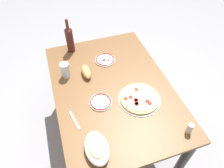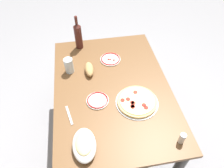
{
  "view_description": "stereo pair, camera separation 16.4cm",
  "coord_description": "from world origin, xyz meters",
  "views": [
    {
      "loc": [
        1.05,
        -0.35,
        1.96
      ],
      "look_at": [
        0.0,
        0.0,
        0.74
      ],
      "focal_mm": 33.03,
      "sensor_mm": 36.0,
      "label": 1
    },
    {
      "loc": [
        1.09,
        -0.19,
        1.96
      ],
      "look_at": [
        0.0,
        0.0,
        0.74
      ],
      "focal_mm": 33.03,
      "sensor_mm": 36.0,
      "label": 2
    }
  ],
  "objects": [
    {
      "name": "pepperoni_pizza",
      "position": [
        0.19,
        0.16,
        0.72
      ],
      "size": [
        0.32,
        0.32,
        0.03
      ],
      "color": "#B7B7BC",
      "rests_on": "dining_table"
    },
    {
      "name": "bread_loaf",
      "position": [
        -0.2,
        -0.16,
        0.74
      ],
      "size": [
        0.17,
        0.07,
        0.07
      ],
      "primitive_type": "ellipsoid",
      "color": "tan",
      "rests_on": "dining_table"
    },
    {
      "name": "wine_bottle",
      "position": [
        -0.56,
        -0.22,
        0.84
      ],
      "size": [
        0.07,
        0.07,
        0.33
      ],
      "color": "#471E19",
      "rests_on": "dining_table"
    },
    {
      "name": "spice_shaker",
      "position": [
        0.55,
        0.36,
        0.75
      ],
      "size": [
        0.04,
        0.04,
        0.09
      ],
      "color": "silver",
      "rests_on": "dining_table"
    },
    {
      "name": "dining_table",
      "position": [
        0.0,
        0.0,
        0.6
      ],
      "size": [
        1.33,
        0.93,
        0.71
      ],
      "color": "brown",
      "rests_on": "ground"
    },
    {
      "name": "water_glass",
      "position": [
        -0.24,
        -0.33,
        0.78
      ],
      "size": [
        0.07,
        0.07,
        0.13
      ],
      "primitive_type": "cylinder",
      "color": "silver",
      "rests_on": "dining_table"
    },
    {
      "name": "baked_pasta_dish",
      "position": [
        0.48,
        -0.26,
        0.75
      ],
      "size": [
        0.24,
        0.15,
        0.08
      ],
      "color": "white",
      "rests_on": "dining_table"
    },
    {
      "name": "side_plate_near",
      "position": [
        -0.32,
        0.04,
        0.72
      ],
      "size": [
        0.18,
        0.18,
        0.02
      ],
      "color": "white",
      "rests_on": "dining_table"
    },
    {
      "name": "side_plate_far",
      "position": [
        0.13,
        -0.13,
        0.72
      ],
      "size": [
        0.17,
        0.17,
        0.02
      ],
      "color": "white",
      "rests_on": "dining_table"
    },
    {
      "name": "fork_right",
      "position": [
        0.22,
        -0.35,
        0.71
      ],
      "size": [
        0.17,
        0.05,
        0.0
      ],
      "primitive_type": "cube",
      "rotation": [
        0.0,
        0.0,
        0.22
      ],
      "color": "#B7B7BC",
      "rests_on": "dining_table"
    },
    {
      "name": "ground_plane",
      "position": [
        0.0,
        0.0,
        0.0
      ],
      "size": [
        8.0,
        8.0,
        0.0
      ],
      "primitive_type": "plane",
      "color": "gray",
      "rests_on": "ground"
    }
  ]
}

